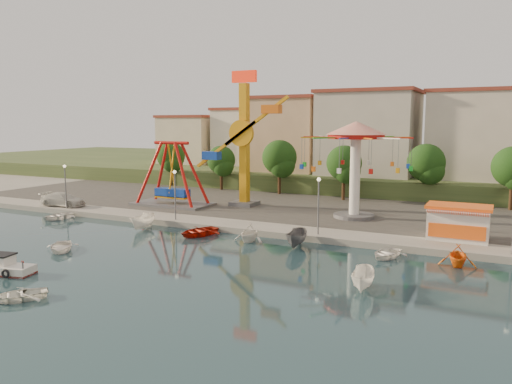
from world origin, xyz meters
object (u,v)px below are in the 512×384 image
Objects in this scene: skiff at (363,279)px; pirate_ship_ride at (172,175)px; kamikaze_tower at (247,143)px; van at (63,199)px; wave_swinger at (356,148)px; cabin_motorboat at (3,268)px; rowboat_a at (61,247)px.

pirate_ship_ride is at bearing 138.31° from skiff.
skiff is at bearing -48.31° from kamikaze_tower.
van is (-20.29, -10.29, -6.95)m from kamikaze_tower.
wave_swinger is 23.62m from skiff.
van is (-11.69, -6.66, -2.96)m from pirate_ship_ride.
skiff is (20.63, -23.16, -7.67)m from kamikaze_tower.
skiff is at bearing -72.96° from wave_swinger.
kamikaze_tower is 14.17m from wave_swinger.
cabin_motorboat is 25.48m from skiff.
wave_swinger is (14.06, -1.74, -0.18)m from kamikaze_tower.
kamikaze_tower reaches higher than pirate_ship_ride.
pirate_ship_ride is 2.70× the size of skiff.
pirate_ship_ride is 0.61× the size of kamikaze_tower.
cabin_motorboat is (-3.56, -31.16, -7.98)m from kamikaze_tower.
kamikaze_tower is (8.60, 3.64, 3.99)m from pirate_ship_ride.
skiff is (25.52, 1.56, 0.33)m from rowboat_a.
pirate_ship_ride is 21.77m from rowboat_a.
van is (-16.73, 20.87, 1.03)m from cabin_motorboat.
kamikaze_tower is 1.42× the size of wave_swinger.
wave_swinger reaches higher than rowboat_a.
wave_swinger is 35.17m from cabin_motorboat.
kamikaze_tower is 4.45× the size of rowboat_a.
wave_swinger reaches higher than pirate_ship_ride.
wave_swinger is 2.02× the size of van.
pirate_ship_ride is at bearing -175.23° from wave_swinger.
cabin_motorboat reaches higher than rowboat_a.
rowboat_a is (-1.33, 6.45, -0.02)m from cabin_motorboat.
pirate_ship_ride is 0.86× the size of wave_swinger.
kamikaze_tower reaches higher than wave_swinger.
kamikaze_tower reaches higher than cabin_motorboat.
wave_swinger is 2.55× the size of cabin_motorboat.
kamikaze_tower is 31.95m from skiff.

